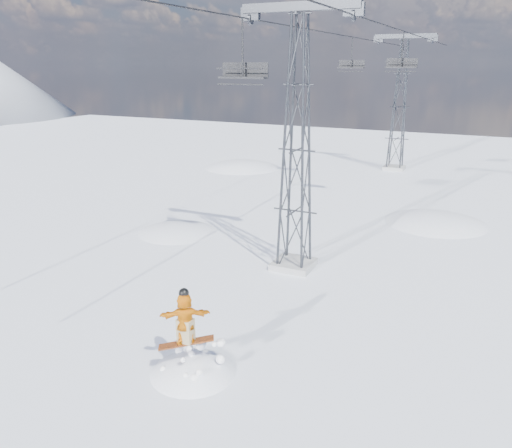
# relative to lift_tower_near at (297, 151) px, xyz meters

# --- Properties ---
(ground) EXTENTS (120.00, 120.00, 0.00)m
(ground) POSITION_rel_lift_tower_near_xyz_m (-0.80, -8.00, -5.47)
(ground) COLOR white
(ground) RESTS_ON ground
(snow_terrain) EXTENTS (39.00, 37.00, 22.00)m
(snow_terrain) POSITION_rel_lift_tower_near_xyz_m (-5.57, 13.24, -15.06)
(snow_terrain) COLOR white
(snow_terrain) RESTS_ON ground
(lift_tower_near) EXTENTS (5.20, 1.80, 11.43)m
(lift_tower_near) POSITION_rel_lift_tower_near_xyz_m (0.00, 0.00, 0.00)
(lift_tower_near) COLOR #999999
(lift_tower_near) RESTS_ON ground
(lift_tower_far) EXTENTS (5.20, 1.80, 11.43)m
(lift_tower_far) POSITION_rel_lift_tower_near_xyz_m (0.00, 25.00, 0.00)
(lift_tower_far) COLOR #999999
(lift_tower_far) RESTS_ON ground
(haul_cables) EXTENTS (4.46, 51.00, 0.06)m
(haul_cables) POSITION_rel_lift_tower_near_xyz_m (0.00, 11.50, 5.38)
(haul_cables) COLOR black
(haul_cables) RESTS_ON ground
(snowboarder_jump) EXTENTS (4.40, 4.40, 6.90)m
(snowboarder_jump) POSITION_rel_lift_tower_near_xyz_m (0.21, -9.13, -7.10)
(snowboarder_jump) COLOR white
(snowboarder_jump) RESTS_ON ground
(lift_chair_near) EXTENTS (2.12, 0.61, 2.63)m
(lift_chair_near) POSITION_rel_lift_tower_near_xyz_m (-2.20, -0.70, 3.27)
(lift_chair_near) COLOR black
(lift_chair_near) RESTS_ON ground
(lift_chair_mid) EXTENTS (1.81, 0.52, 2.24)m
(lift_chair_mid) POSITION_rel_lift_tower_near_xyz_m (2.20, 11.35, 3.59)
(lift_chair_mid) COLOR black
(lift_chair_mid) RESTS_ON ground
(lift_chair_far) EXTENTS (1.88, 0.54, 2.33)m
(lift_chair_far) POSITION_rel_lift_tower_near_xyz_m (-2.20, 16.56, 3.52)
(lift_chair_far) COLOR black
(lift_chair_far) RESTS_ON ground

